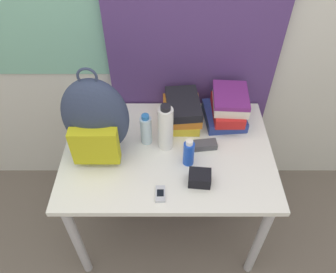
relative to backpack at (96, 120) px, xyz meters
name	(u,v)px	position (x,y,z in m)	size (l,w,h in m)	color
wall_back	(167,12)	(0.34, 0.46, 0.32)	(6.00, 0.06, 2.50)	beige
curtain_blue	(195,17)	(0.48, 0.40, 0.32)	(0.92, 0.04, 2.50)	#4C336B
desk	(168,162)	(0.35, 0.00, -0.31)	(1.08, 0.75, 0.72)	silver
backpack	(96,120)	(0.00, 0.00, 0.00)	(0.32, 0.23, 0.50)	#2D3851
book_stack_left	(183,110)	(0.43, 0.22, -0.13)	(0.21, 0.28, 0.15)	yellow
book_stack_center	(227,108)	(0.67, 0.22, -0.12)	(0.24, 0.28, 0.19)	navy
water_bottle	(146,130)	(0.23, 0.06, -0.12)	(0.06, 0.06, 0.19)	silver
sports_bottle	(166,128)	(0.33, 0.03, -0.08)	(0.08, 0.08, 0.28)	white
sunscreen_bottle	(189,153)	(0.45, -0.09, -0.14)	(0.05, 0.05, 0.16)	blue
cell_phone	(160,194)	(0.31, -0.28, -0.20)	(0.05, 0.09, 0.02)	#B7BCC6
sunglasses_case	(202,145)	(0.52, 0.01, -0.19)	(0.16, 0.07, 0.04)	#47474C
camera_pouch	(200,178)	(0.49, -0.21, -0.18)	(0.11, 0.09, 0.06)	black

